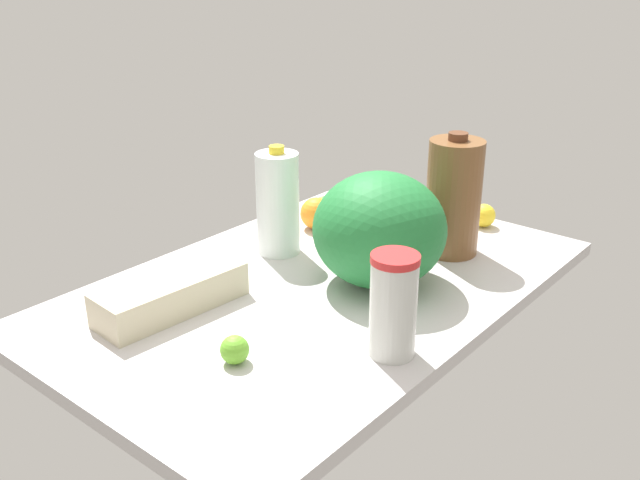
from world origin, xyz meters
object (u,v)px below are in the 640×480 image
Objects in this scene: milk_jug at (278,203)px; egg_carton at (171,294)px; lime_loose at (323,206)px; orange_near_front at (316,213)px; watermelon at (379,230)px; lemon_beside_bowl at (484,215)px; orange_by_jug at (387,227)px; tumbler_cup at (393,305)px; lime_far_back at (235,350)px; chocolate_milk_jug at (454,197)px.

milk_jug is 0.84× the size of egg_carton.
milk_jug is at bearing 10.03° from egg_carton.
egg_carton is 5.88× the size of lime_loose.
milk_jug is at bearing -170.76° from orange_near_front.
lime_loose is (61.91, 11.23, -0.89)cm from egg_carton.
lemon_beside_bowl is (45.04, -1.87, -9.40)cm from watermelon.
orange_by_jug is (57.40, -12.88, 0.39)cm from egg_carton.
tumbler_cup reaches higher than lime_loose.
tumbler_cup is (-20.98, -47.34, -2.52)cm from milk_jug.
tumbler_cup is at bearing -127.42° from orange_near_front.
milk_jug is 0.91× the size of watermelon.
orange_by_jug is (21.66, -16.51, -8.41)cm from milk_jug.
watermelon reaches higher than lime_far_back.
lime_far_back is at bearing -98.78° from egg_carton.
lime_loose is at bearing 27.62° from lime_far_back.
watermelon is 3.46× the size of orange_near_front.
orange_by_jug is 19.80cm from orange_near_front.
egg_carton is at bearing -169.72° from lime_loose.
lime_loose is at bearing 55.52° from watermelon.
tumbler_cup is at bearing -67.10° from egg_carton.
egg_carton is 45.56cm from watermelon.
egg_carton is 3.98× the size of orange_by_jug.
egg_carton is (-35.75, -3.63, -8.80)cm from milk_jug.
milk_jug reaches higher than watermelon.
watermelon reaches higher than tumbler_cup.
lime_far_back is at bearing 179.30° from watermelon.
lemon_beside_bowl is at bearing -48.42° from orange_near_front.
tumbler_cup is 70.08cm from lemon_beside_bowl.
tumbler_cup is 2.48× the size of orange_by_jug.
lime_loose is 42.88cm from lemon_beside_bowl.
milk_jug is 36.99cm from egg_carton.
lime_loose is 10.09cm from orange_near_front.
lime_far_back is 87.95cm from lemon_beside_bowl.
milk_jug reaches higher than orange_by_jug.
orange_by_jug is 1.51× the size of lime_far_back.
watermelon is at bearing -149.77° from orange_by_jug.
lime_loose is 0.64× the size of orange_near_front.
lemon_beside_bowl is at bearing -61.54° from lime_loose.
orange_near_front is (-4.26, 19.34, 0.21)cm from orange_by_jug.
milk_jug is at bearing 33.84° from lime_far_back.
egg_carton is at bearing 155.62° from chocolate_milk_jug.
lemon_beside_bowl is (20.43, -37.70, 0.37)cm from lime_loose.
tumbler_cup is at bearing -165.68° from lemon_beside_bowl.
tumbler_cup is 52.95cm from orange_by_jug.
lime_far_back is at bearing 178.44° from lemon_beside_bowl.
lime_far_back is (-62.97, -11.19, -1.34)cm from orange_by_jug.
egg_carton is at bearing 108.66° from tumbler_cup.
lemon_beside_bowl is at bearing 4.85° from chocolate_milk_jug.
chocolate_milk_jug is at bearing -8.19° from watermelon.
lime_far_back is (-20.33, 19.64, -7.23)cm from tumbler_cup.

